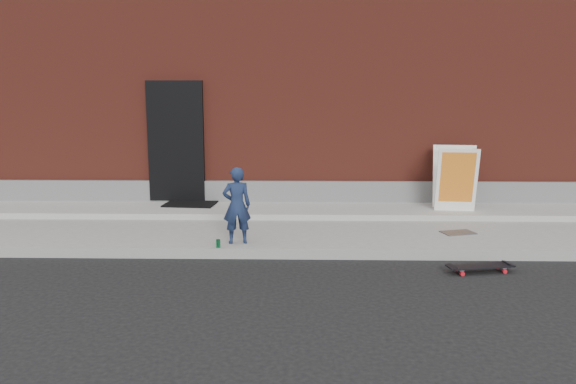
{
  "coord_description": "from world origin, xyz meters",
  "views": [
    {
      "loc": [
        -0.25,
        -7.54,
        2.27
      ],
      "look_at": [
        -0.44,
        0.8,
        0.82
      ],
      "focal_mm": 35.0,
      "sensor_mm": 36.0,
      "label": 1
    }
  ],
  "objects_px": {
    "skateboard": "(480,267)",
    "pizza_sign": "(455,178)",
    "soda_can": "(218,244)",
    "child": "(237,205)"
  },
  "relations": [
    {
      "from": "pizza_sign",
      "to": "soda_can",
      "type": "height_order",
      "value": "pizza_sign"
    },
    {
      "from": "skateboard",
      "to": "pizza_sign",
      "type": "relative_size",
      "value": 0.76
    },
    {
      "from": "child",
      "to": "skateboard",
      "type": "xyz_separation_m",
      "value": [
        3.24,
        -0.83,
        -0.63
      ]
    },
    {
      "from": "skateboard",
      "to": "pizza_sign",
      "type": "distance_m",
      "value": 2.95
    },
    {
      "from": "child",
      "to": "pizza_sign",
      "type": "relative_size",
      "value": 0.97
    },
    {
      "from": "skateboard",
      "to": "child",
      "type": "bearing_deg",
      "value": 165.59
    },
    {
      "from": "child",
      "to": "skateboard",
      "type": "height_order",
      "value": "child"
    },
    {
      "from": "child",
      "to": "soda_can",
      "type": "xyz_separation_m",
      "value": [
        -0.24,
        -0.26,
        -0.5
      ]
    },
    {
      "from": "skateboard",
      "to": "pizza_sign",
      "type": "height_order",
      "value": "pizza_sign"
    },
    {
      "from": "pizza_sign",
      "to": "soda_can",
      "type": "bearing_deg",
      "value": -149.8
    }
  ]
}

